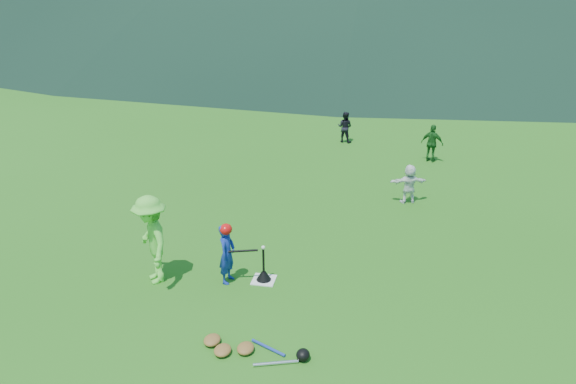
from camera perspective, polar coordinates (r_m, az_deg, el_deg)
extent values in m
plane|color=#256216|center=(11.31, -2.47, -8.96)|extent=(120.00, 120.00, 0.00)
cube|color=silver|center=(11.31, -2.47, -8.91)|extent=(0.45, 0.45, 0.02)
sphere|color=white|center=(10.95, -2.53, -5.65)|extent=(0.08, 0.08, 0.08)
imported|color=navy|center=(11.05, -6.21, -6.26)|extent=(0.34, 0.48, 1.22)
imported|color=#5ED33E|center=(11.19, -13.70, -4.74)|extent=(1.23, 1.33, 1.80)
imported|color=black|center=(19.83, 5.80, 6.59)|extent=(0.61, 0.53, 1.09)
imported|color=#1A571C|center=(18.27, 14.43, 4.81)|extent=(0.76, 0.50, 1.20)
imported|color=white|center=(14.96, 12.20, 0.82)|extent=(1.02, 0.58, 1.04)
cone|color=black|center=(11.26, -2.48, -8.48)|extent=(0.30, 0.30, 0.18)
cylinder|color=black|center=(11.09, -2.51, -6.97)|extent=(0.04, 0.04, 0.50)
ellipsoid|color=red|center=(10.80, -6.32, -3.79)|extent=(0.24, 0.26, 0.22)
cylinder|color=black|center=(10.93, -4.71, -5.99)|extent=(0.61, 0.19, 0.07)
ellipsoid|color=olive|center=(9.47, -6.66, -15.68)|extent=(0.28, 0.34, 0.13)
ellipsoid|color=olive|center=(9.47, -4.34, -15.55)|extent=(0.28, 0.34, 0.13)
ellipsoid|color=olive|center=(9.70, -7.71, -14.68)|extent=(0.28, 0.34, 0.13)
cylinder|color=silver|center=(9.22, -1.25, -16.98)|extent=(0.70, 0.28, 0.06)
cylinder|color=#263FA5|center=(9.52, -2.01, -15.53)|extent=(0.64, 0.34, 0.05)
ellipsoid|color=black|center=(9.27, 1.53, -16.20)|extent=(0.22, 0.24, 0.19)
cube|color=gray|center=(37.83, 7.69, 14.07)|extent=(70.00, 0.03, 1.20)
cube|color=yellow|center=(37.75, 7.75, 15.03)|extent=(70.00, 0.08, 0.08)
cylinder|color=gray|center=(37.83, 7.69, 14.07)|extent=(0.07, 0.07, 1.30)
cylinder|color=#382314|center=(52.23, -24.37, 16.00)|extent=(0.56, 0.56, 3.74)
cylinder|color=#382314|center=(50.95, -18.82, 16.98)|extent=(0.56, 0.56, 4.34)
cylinder|color=#382314|center=(46.14, -15.16, 16.21)|extent=(0.56, 0.56, 3.18)
cylinder|color=#382314|center=(45.66, -8.68, 17.02)|extent=(0.56, 0.56, 3.78)
cylinder|color=#382314|center=(45.73, -2.09, 17.63)|extent=(0.56, 0.56, 4.38)
cylinder|color=#382314|center=(41.98, 3.62, 16.40)|extent=(0.56, 0.56, 3.22)
cylinder|color=#382314|center=(43.08, 10.53, 16.63)|extent=(0.56, 0.56, 3.81)
cylinder|color=#382314|center=(44.73, 17.02, 16.65)|extent=(0.56, 0.56, 4.41)
cylinder|color=#382314|center=(42.54, 23.91, 14.73)|extent=(0.56, 0.56, 3.25)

